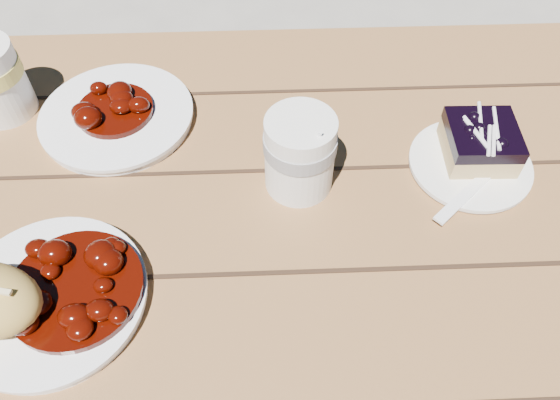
{
  "coord_description": "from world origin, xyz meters",
  "views": [
    {
      "loc": [
        0.13,
        -0.41,
        1.32
      ],
      "look_at": [
        0.15,
        -0.02,
        0.81
      ],
      "focal_mm": 35.0,
      "sensor_mm": 36.0,
      "label": 1
    }
  ],
  "objects_px": {
    "main_plate": "(52,299)",
    "second_plate": "(117,117)",
    "picnic_table": "(182,283)",
    "blueberry_cake": "(480,142)",
    "coffee_cup": "(300,154)",
    "dessert_plate": "(470,165)"
  },
  "relations": [
    {
      "from": "main_plate",
      "to": "second_plate",
      "type": "xyz_separation_m",
      "value": [
        0.03,
        0.29,
        0.0
      ]
    },
    {
      "from": "picnic_table",
      "to": "blueberry_cake",
      "type": "height_order",
      "value": "blueberry_cake"
    },
    {
      "from": "picnic_table",
      "to": "coffee_cup",
      "type": "xyz_separation_m",
      "value": [
        0.18,
        0.06,
        0.22
      ]
    },
    {
      "from": "dessert_plate",
      "to": "second_plate",
      "type": "bearing_deg",
      "value": 167.44
    },
    {
      "from": "dessert_plate",
      "to": "coffee_cup",
      "type": "height_order",
      "value": "coffee_cup"
    },
    {
      "from": "main_plate",
      "to": "blueberry_cake",
      "type": "height_order",
      "value": "blueberry_cake"
    },
    {
      "from": "dessert_plate",
      "to": "picnic_table",
      "type": "bearing_deg",
      "value": -169.63
    },
    {
      "from": "picnic_table",
      "to": "second_plate",
      "type": "relative_size",
      "value": 9.24
    },
    {
      "from": "coffee_cup",
      "to": "second_plate",
      "type": "distance_m",
      "value": 0.29
    },
    {
      "from": "picnic_table",
      "to": "dessert_plate",
      "type": "xyz_separation_m",
      "value": [
        0.41,
        0.08,
        0.17
      ]
    },
    {
      "from": "dessert_plate",
      "to": "blueberry_cake",
      "type": "xyz_separation_m",
      "value": [
        0.01,
        0.02,
        0.03
      ]
    },
    {
      "from": "dessert_plate",
      "to": "second_plate",
      "type": "xyz_separation_m",
      "value": [
        -0.49,
        0.11,
        0.0
      ]
    },
    {
      "from": "main_plate",
      "to": "coffee_cup",
      "type": "relative_size",
      "value": 1.9
    },
    {
      "from": "coffee_cup",
      "to": "main_plate",
      "type": "bearing_deg",
      "value": -150.05
    },
    {
      "from": "coffee_cup",
      "to": "second_plate",
      "type": "bearing_deg",
      "value": 153.96
    },
    {
      "from": "dessert_plate",
      "to": "main_plate",
      "type": "bearing_deg",
      "value": -160.74
    },
    {
      "from": "picnic_table",
      "to": "coffee_cup",
      "type": "bearing_deg",
      "value": 18.54
    },
    {
      "from": "second_plate",
      "to": "coffee_cup",
      "type": "bearing_deg",
      "value": -26.04
    },
    {
      "from": "main_plate",
      "to": "coffee_cup",
      "type": "distance_m",
      "value": 0.34
    },
    {
      "from": "picnic_table",
      "to": "coffee_cup",
      "type": "height_order",
      "value": "coffee_cup"
    },
    {
      "from": "second_plate",
      "to": "main_plate",
      "type": "bearing_deg",
      "value": -96.32
    },
    {
      "from": "second_plate",
      "to": "picnic_table",
      "type": "bearing_deg",
      "value": -65.94
    }
  ]
}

